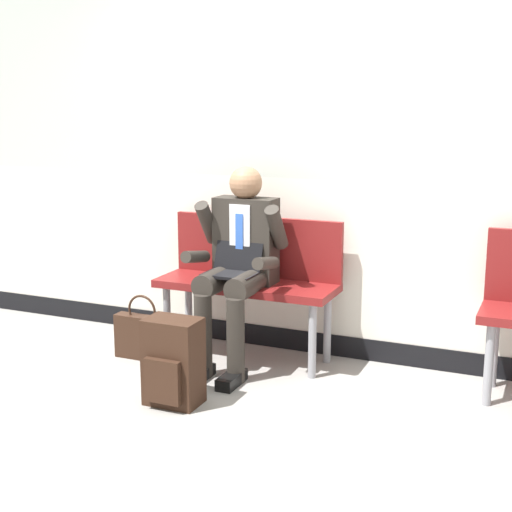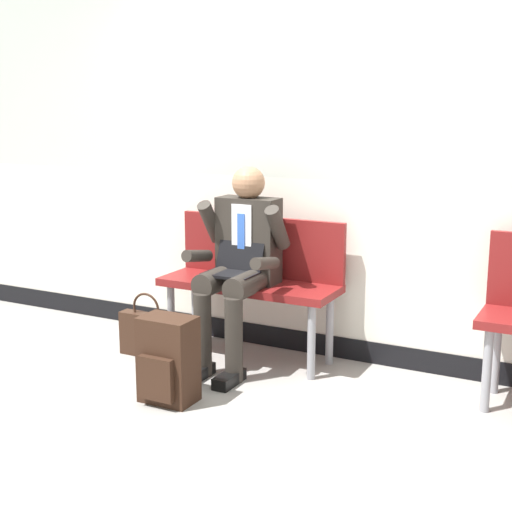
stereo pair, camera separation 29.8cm
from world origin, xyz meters
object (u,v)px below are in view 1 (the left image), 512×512
Objects in this scene: person_seated at (238,261)px; bench_with_person at (250,274)px; backpack at (173,363)px; handbag at (143,336)px.

bench_with_person is at bearing 90.00° from person_seated.
bench_with_person is 2.39× the size of backpack.
person_seated is 2.58× the size of backpack.
bench_with_person is at bearing 85.23° from backpack.
person_seated is 0.84m from backpack.
handbag is (-0.63, -0.14, -0.53)m from person_seated.
backpack is 0.79m from handbag.
backpack is (-0.08, -0.71, -0.45)m from person_seated.
bench_with_person reaches higher than handbag.
backpack is at bearing -94.77° from bench_with_person.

